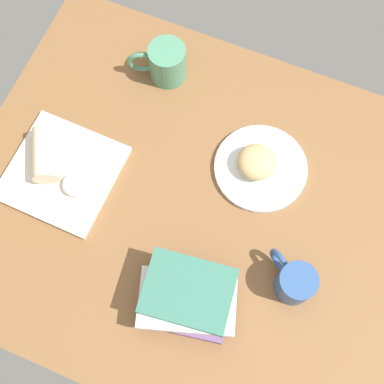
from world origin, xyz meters
The scene contains 9 objects.
dining_table centered at (0.00, 0.00, 2.00)cm, with size 110.00×90.00×4.00cm, color brown.
round_plate centered at (-10.57, -14.56, 4.70)cm, with size 22.13×22.13×1.40cm, color white.
scone_pastry centered at (-9.30, -14.26, 8.09)cm, with size 9.18×9.16×5.38cm, color tan.
square_plate centered at (32.42, 4.47, 4.80)cm, with size 24.52×24.52×1.60cm, color silver.
sauce_cup centered at (27.30, 6.53, 6.72)cm, with size 5.75×5.75×2.08cm.
breakfast_wrap centered at (36.51, 2.83, 8.73)cm, with size 6.27×6.27×12.65cm, color beige.
book_stack centered at (-6.61, 20.60, 8.77)cm, with size 23.16×19.43×9.70cm.
coffee_mug centered at (-26.22, 8.86, 8.55)cm, with size 11.75×9.61×8.89cm.
second_mug centered at (20.47, -30.10, 9.22)cm, with size 14.09×9.18×10.23cm.
Camera 1 is at (-12.99, 34.06, 119.08)cm, focal length 48.51 mm.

